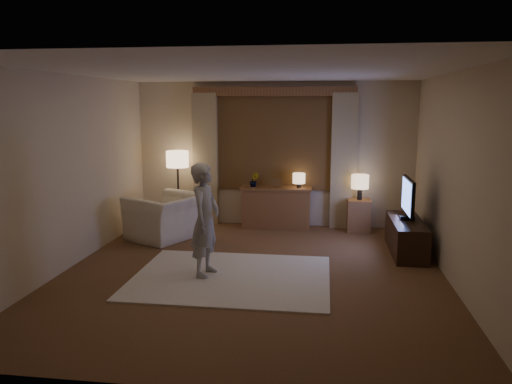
% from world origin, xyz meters
% --- Properties ---
extents(room, '(5.04, 5.54, 2.64)m').
position_xyz_m(room, '(0.00, 0.50, 1.33)').
color(room, brown).
rests_on(room, ground).
extents(rug, '(2.50, 2.00, 0.02)m').
position_xyz_m(rug, '(-0.24, -0.20, 0.01)').
color(rug, '#EFE2C9').
rests_on(rug, floor).
extents(sideboard, '(1.20, 0.40, 0.70)m').
position_xyz_m(sideboard, '(0.07, 2.50, 0.35)').
color(sideboard, brown).
rests_on(sideboard, floor).
extents(picture_frame, '(0.16, 0.02, 0.20)m').
position_xyz_m(picture_frame, '(0.07, 2.50, 0.80)').
color(picture_frame, brown).
rests_on(picture_frame, sideboard).
extents(plant, '(0.17, 0.13, 0.30)m').
position_xyz_m(plant, '(-0.33, 2.50, 0.85)').
color(plant, '#999999').
rests_on(plant, sideboard).
extents(table_lamp_sideboard, '(0.22, 0.22, 0.30)m').
position_xyz_m(table_lamp_sideboard, '(0.47, 2.50, 0.90)').
color(table_lamp_sideboard, black).
rests_on(table_lamp_sideboard, sideboard).
extents(floor_lamp, '(0.40, 0.40, 1.37)m').
position_xyz_m(floor_lamp, '(-1.70, 2.40, 1.15)').
color(floor_lamp, black).
rests_on(floor_lamp, floor).
extents(armchair, '(1.37, 1.43, 0.73)m').
position_xyz_m(armchair, '(-1.65, 1.54, 0.36)').
color(armchair, '#F0E5C6').
rests_on(armchair, floor).
extents(side_table, '(0.40, 0.40, 0.56)m').
position_xyz_m(side_table, '(1.53, 2.45, 0.28)').
color(side_table, brown).
rests_on(side_table, floor).
extents(table_lamp_side, '(0.30, 0.30, 0.44)m').
position_xyz_m(table_lamp_side, '(1.53, 2.45, 0.87)').
color(table_lamp_side, black).
rests_on(table_lamp_side, side_table).
extents(tv_stand, '(0.45, 1.40, 0.50)m').
position_xyz_m(tv_stand, '(2.15, 1.24, 0.25)').
color(tv_stand, black).
rests_on(tv_stand, floor).
extents(tv, '(0.21, 0.87, 0.63)m').
position_xyz_m(tv, '(2.15, 1.24, 0.85)').
color(tv, black).
rests_on(tv, tv_stand).
extents(person, '(0.43, 0.58, 1.45)m').
position_xyz_m(person, '(-0.58, -0.17, 0.75)').
color(person, '#9E9A92').
rests_on(person, rug).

